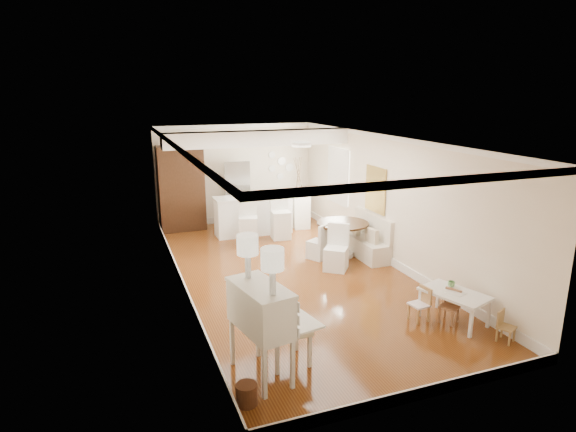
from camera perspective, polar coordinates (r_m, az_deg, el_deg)
room at (r=9.87m, az=-0.01°, el=4.54°), size 9.00×9.04×2.82m
secretary_bureau at (r=6.50m, az=-3.25°, el=-13.52°), size 1.20×1.22×1.30m
gustavian_armchair at (r=6.85m, az=-0.11°, el=-13.02°), size 0.63×0.63×1.07m
wicker_basket at (r=6.27m, az=-4.93°, el=-20.30°), size 0.32×0.32×0.27m
kids_table at (r=8.51m, az=19.03°, el=-10.17°), size 0.93×1.19×0.52m
kids_chair_a at (r=8.45m, az=18.58°, el=-10.12°), size 0.37×0.37×0.57m
kids_chair_b at (r=8.37m, az=15.29°, el=-10.03°), size 0.31×0.31×0.59m
kids_chair_c at (r=8.18m, az=24.47°, el=-11.86°), size 0.32×0.32×0.49m
banquette at (r=11.19m, az=9.07°, el=-2.28°), size 0.52×1.60×0.98m
dining_table at (r=11.13m, az=6.45°, el=-2.76°), size 1.26×1.26×0.80m
slip_chair_near at (r=10.25m, az=5.73°, el=-3.78°), size 0.66×0.67×0.98m
slip_chair_far at (r=10.92m, az=3.57°, el=-2.99°), size 0.54×0.55×0.82m
breakfast_counter at (r=12.78m, az=-4.12°, el=0.12°), size 2.05×0.65×1.03m
bar_stool_left at (r=11.89m, az=-4.74°, el=-0.77°), size 0.56×0.56×1.13m
bar_stool_right at (r=12.32m, az=-0.88°, el=-0.12°), size 0.51×0.51×1.15m
pantry_cabinet at (r=13.33m, az=-12.55°, el=3.21°), size 1.20×0.60×2.30m
fridge at (r=13.73m, az=-4.60°, el=2.79°), size 0.75×0.65×1.80m
sideboard at (r=13.58m, az=1.24°, el=0.82°), size 0.55×1.02×0.93m
pencil_cup at (r=8.60m, az=18.79°, el=-7.64°), size 0.13×0.13×0.09m
branch_vase at (r=13.48m, az=1.24°, el=3.20°), size 0.23×0.23×0.20m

